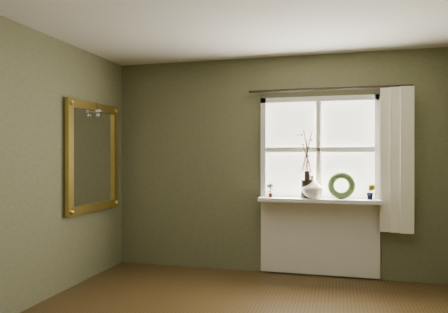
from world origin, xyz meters
TOP-DOWN VIEW (x-y plane):
  - wall_back at (0.00, 2.30)m, footprint 4.00×0.10m
  - window_frame at (0.55, 2.23)m, footprint 1.36×0.06m
  - window_sill at (0.55, 2.12)m, footprint 1.36×0.26m
  - window_apron at (0.55, 2.23)m, footprint 1.36×0.04m
  - dark_jug at (0.42, 2.12)m, footprint 0.19×0.19m
  - cream_vase at (0.48, 2.12)m, footprint 0.32×0.32m
  - wreath at (0.81, 2.16)m, footprint 0.32×0.17m
  - potted_plant_left at (-0.00, 2.12)m, footprint 0.10×0.07m
  - potted_plant_right at (1.12, 2.12)m, footprint 0.11×0.10m
  - curtain at (1.39, 2.13)m, footprint 0.36×0.12m
  - curtain_rod at (0.65, 2.17)m, footprint 1.84×0.03m
  - gilt_mirror at (-1.96, 1.51)m, footprint 0.10×1.05m

SIDE VIEW (x-z plane):
  - window_apron at x=0.55m, z-range 0.02..0.90m
  - window_sill at x=0.55m, z-range 0.88..0.92m
  - potted_plant_left at x=0.00m, z-range 0.92..1.09m
  - potted_plant_right at x=1.12m, z-range 0.92..1.09m
  - dark_jug at x=0.42m, z-range 0.92..1.14m
  - wreath at x=0.81m, z-range 0.88..1.19m
  - cream_vase at x=0.48m, z-range 0.92..1.18m
  - wall_back at x=0.00m, z-range 0.00..2.60m
  - curtain at x=1.39m, z-range 0.57..2.16m
  - gilt_mirror at x=-1.96m, z-range 0.77..2.02m
  - window_frame at x=0.55m, z-range 0.86..2.10m
  - curtain_rod at x=0.65m, z-range 2.16..2.20m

